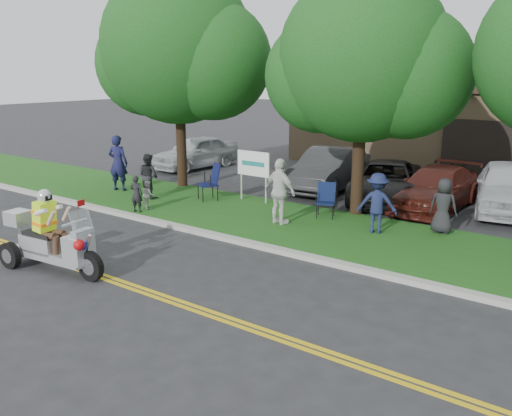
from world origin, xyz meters
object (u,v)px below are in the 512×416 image
Objects in this scene: parked_car_left at (329,169)px; parked_car_far_right at (508,187)px; lawn_chair_a at (212,180)px; parked_car_right at (436,188)px; spectator_adult_mid at (148,176)px; parked_car_far_left at (196,152)px; spectator_adult_right at (280,192)px; parked_car_mid at (386,182)px; spectator_adult_left at (118,163)px; lawn_chair_b at (326,198)px; trike_scooter at (50,243)px.

parked_car_far_right reaches higher than parked_car_left.
parked_car_right is at bearing 62.01° from lawn_chair_a.
lawn_chair_a is 2.16m from spectator_adult_mid.
parked_car_far_left is 0.91× the size of parked_car_left.
spectator_adult_right is 10.01m from parked_car_far_left.
parked_car_far_left is at bearing 156.82° from parked_car_mid.
lawn_chair_a is at bearing -37.58° from parked_car_far_left.
spectator_adult_mid is at bearing -161.71° from parked_car_mid.
parked_car_far_right is (11.77, 5.44, -0.31)m from spectator_adult_left.
parked_car_far_right reaches higher than lawn_chair_b.
parked_car_far_left is (-4.86, 4.51, -0.06)m from lawn_chair_a.
spectator_adult_left is at bearing 166.36° from lawn_chair_b.
trike_scooter is 2.79× the size of lawn_chair_b.
parked_car_far_right is (10.02, 5.64, -0.07)m from spectator_adult_mid.
lawn_chair_b is 7.82m from spectator_adult_left.
parked_car_right is at bearing 58.79° from trike_scooter.
spectator_adult_left is at bearing -169.55° from parked_car_far_right.
parked_car_far_left is 11.12m from parked_car_right.
spectator_adult_mid is (1.75, -0.19, -0.24)m from spectator_adult_left.
trike_scooter is 7.75m from spectator_adult_left.
trike_scooter is 1.52× the size of spectator_adult_right.
trike_scooter is 1.42× the size of spectator_adult_left.
spectator_adult_left is (-4.91, 5.98, 0.45)m from trike_scooter.
parked_car_right is (6.22, 3.62, -0.13)m from lawn_chair_a.
spectator_adult_mid is at bearing -56.54° from parked_car_far_left.
lawn_chair_a is 9.34m from parked_car_far_right.
parked_car_far_left reaches higher than parked_car_mid.
lawn_chair_a is at bearing -165.00° from parked_car_far_right.
spectator_adult_mid is 0.35× the size of parked_car_far_left.
parked_car_mid is (2.40, -0.39, -0.10)m from parked_car_left.
spectator_adult_left reaches higher than lawn_chair_a.
spectator_adult_mid reaches higher than parked_car_far_left.
lawn_chair_a is 7.20m from parked_car_right.
spectator_adult_right is (7.07, -0.21, -0.07)m from spectator_adult_left.
lawn_chair_a is 0.25× the size of parked_car_mid.
lawn_chair_b is 0.22× the size of parked_car_right.
parked_car_mid is at bearing -144.74° from spectator_adult_mid.
parked_car_right is at bearing -167.71° from parked_car_far_right.
parked_car_mid is at bearing -15.73° from parked_car_left.
parked_car_right is at bearing -176.27° from spectator_adult_left.
trike_scooter is at bearing -135.36° from parked_car_far_right.
trike_scooter is at bearing 108.64° from spectator_adult_left.
spectator_adult_mid is at bearing 112.70° from trike_scooter.
parked_car_far_left is 0.94× the size of parked_car_right.
parked_car_right is (1.69, -0.04, -0.01)m from parked_car_mid.
parked_car_left reaches higher than parked_car_right.
spectator_adult_right is 0.39× the size of parked_car_mid.
lawn_chair_a is 0.26× the size of parked_car_left.
parked_car_far_right is at bearing 27.48° from parked_car_right.
spectator_adult_left is 1.07× the size of spectator_adult_right.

